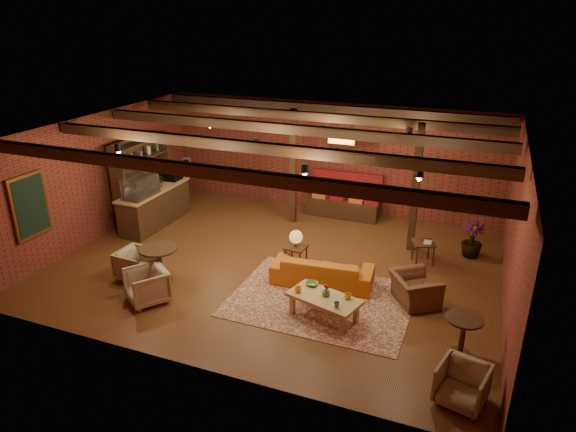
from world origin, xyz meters
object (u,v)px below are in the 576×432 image
at_px(armchair_right, 415,284).
at_px(round_table_right, 463,330).
at_px(sofa, 322,270).
at_px(side_table_lamp, 296,240).
at_px(round_table_left, 159,259).
at_px(armchair_b, 147,284).
at_px(armchair_a, 136,263).
at_px(plant_tall, 477,206).
at_px(side_table_book, 424,244).
at_px(armchair_far, 462,383).
at_px(coffee_table, 324,299).

relative_size(armchair_right, round_table_right, 1.27).
height_order(sofa, side_table_lamp, side_table_lamp).
relative_size(round_table_left, armchair_b, 1.07).
height_order(round_table_left, armchair_b, round_table_left).
xyz_separation_m(round_table_left, armchair_a, (-0.61, -0.03, -0.20)).
bearing_deg(sofa, armchair_b, 27.49).
relative_size(armchair_a, plant_tall, 0.29).
bearing_deg(round_table_left, sofa, 21.20).
xyz_separation_m(sofa, side_table_book, (1.91, 1.81, 0.18)).
bearing_deg(side_table_book, side_table_lamp, -152.80).
distance_m(side_table_lamp, armchair_far, 5.04).
relative_size(armchair_b, round_table_right, 1.06).
distance_m(armchair_a, armchair_right, 6.06).
distance_m(armchair_right, side_table_book, 1.88).
relative_size(coffee_table, round_table_left, 1.80).
relative_size(side_table_lamp, armchair_a, 1.28).
bearing_deg(side_table_lamp, round_table_left, -145.86).
bearing_deg(round_table_right, armchair_right, 125.30).
bearing_deg(coffee_table, armchair_far, -28.41).
height_order(round_table_left, armchair_right, round_table_left).
height_order(armchair_a, side_table_book, armchair_a).
height_order(sofa, armchair_a, armchair_a).
relative_size(side_table_lamp, armchair_right, 1.01).
relative_size(sofa, coffee_table, 1.43).
distance_m(side_table_lamp, round_table_left, 3.06).
xyz_separation_m(round_table_left, armchair_right, (5.32, 1.23, -0.16)).
xyz_separation_m(side_table_book, round_table_right, (1.12, -3.33, 0.00)).
relative_size(round_table_left, armchair_right, 0.89).
relative_size(side_table_lamp, plant_tall, 0.37).
distance_m(armchair_a, armchair_b, 1.08).
bearing_deg(side_table_lamp, plant_tall, 30.13).
height_order(armchair_b, side_table_book, armchair_b).
relative_size(armchair_right, side_table_book, 1.49).
xyz_separation_m(armchair_a, armchair_far, (7.05, -1.42, -0.02)).
bearing_deg(armchair_right, side_table_book, -32.25).
distance_m(round_table_left, armchair_far, 6.60).
height_order(armchair_a, armchair_b, armchair_b).
relative_size(armchair_right, armchair_far, 1.32).
relative_size(round_table_left, armchair_far, 1.18).
xyz_separation_m(round_table_right, armchair_far, (0.09, -1.22, -0.14)).
bearing_deg(side_table_lamp, side_table_book, 27.20).
distance_m(coffee_table, armchair_a, 4.37).
relative_size(side_table_book, armchair_far, 0.88).
bearing_deg(round_table_left, armchair_b, -75.39).
distance_m(coffee_table, armchair_right, 1.98).
bearing_deg(armchair_right, armchair_far, 167.69).
xyz_separation_m(armchair_far, plant_tall, (-0.16, 5.34, 0.96)).
relative_size(side_table_lamp, armchair_b, 1.22).
bearing_deg(armchair_far, coffee_table, 165.58).
bearing_deg(armchair_a, armchair_far, -98.46).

